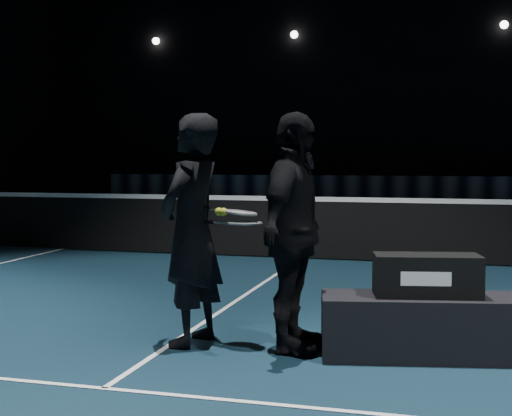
{
  "coord_description": "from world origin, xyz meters",
  "views": [
    {
      "loc": [
        2.2,
        -10.6,
        1.53
      ],
      "look_at": [
        0.71,
        -5.16,
        1.14
      ],
      "focal_mm": 50.0,
      "sensor_mm": 36.0,
      "label": 1
    }
  ],
  "objects_px": {
    "player_bench": "(426,327)",
    "racket_upper": "(240,213)",
    "player_a": "(192,230)",
    "player_b": "(293,233)",
    "racket_lower": "(245,223)",
    "racket_bag": "(427,275)",
    "tennis_balls": "(222,210)"
  },
  "relations": [
    {
      "from": "racket_bag",
      "to": "player_a",
      "type": "distance_m",
      "value": 1.9
    },
    {
      "from": "player_a",
      "to": "racket_lower",
      "type": "height_order",
      "value": "player_a"
    },
    {
      "from": "racket_bag",
      "to": "tennis_balls",
      "type": "bearing_deg",
      "value": 172.29
    },
    {
      "from": "player_bench",
      "to": "racket_bag",
      "type": "relative_size",
      "value": 2.0
    },
    {
      "from": "player_bench",
      "to": "racket_lower",
      "type": "bearing_deg",
      "value": 172.94
    },
    {
      "from": "player_bench",
      "to": "racket_bag",
      "type": "xyz_separation_m",
      "value": [
        0.0,
        0.0,
        0.4
      ]
    },
    {
      "from": "player_b",
      "to": "racket_upper",
      "type": "distance_m",
      "value": 0.47
    },
    {
      "from": "player_bench",
      "to": "racket_lower",
      "type": "height_order",
      "value": "racket_lower"
    },
    {
      "from": "player_b",
      "to": "racket_upper",
      "type": "xyz_separation_m",
      "value": [
        -0.45,
        0.04,
        0.15
      ]
    },
    {
      "from": "tennis_balls",
      "to": "racket_upper",
      "type": "bearing_deg",
      "value": 13.85
    },
    {
      "from": "racket_bag",
      "to": "racket_lower",
      "type": "relative_size",
      "value": 1.17
    },
    {
      "from": "player_a",
      "to": "racket_lower",
      "type": "xyz_separation_m",
      "value": [
        0.45,
        0.0,
        0.07
      ]
    },
    {
      "from": "racket_bag",
      "to": "racket_lower",
      "type": "height_order",
      "value": "racket_lower"
    },
    {
      "from": "racket_upper",
      "to": "tennis_balls",
      "type": "height_order",
      "value": "tennis_balls"
    },
    {
      "from": "player_bench",
      "to": "tennis_balls",
      "type": "height_order",
      "value": "tennis_balls"
    },
    {
      "from": "player_bench",
      "to": "player_a",
      "type": "distance_m",
      "value": 2.01
    },
    {
      "from": "player_bench",
      "to": "tennis_balls",
      "type": "distance_m",
      "value": 1.84
    },
    {
      "from": "racket_bag",
      "to": "player_a",
      "type": "relative_size",
      "value": 0.42
    },
    {
      "from": "racket_bag",
      "to": "racket_upper",
      "type": "bearing_deg",
      "value": 171.26
    },
    {
      "from": "player_a",
      "to": "racket_lower",
      "type": "relative_size",
      "value": 2.79
    },
    {
      "from": "racket_lower",
      "to": "racket_upper",
      "type": "xyz_separation_m",
      "value": [
        -0.05,
        0.04,
        0.08
      ]
    },
    {
      "from": "racket_lower",
      "to": "racket_upper",
      "type": "relative_size",
      "value": 1.0
    },
    {
      "from": "player_b",
      "to": "racket_lower",
      "type": "xyz_separation_m",
      "value": [
        -0.4,
        -0.0,
        0.07
      ]
    },
    {
      "from": "racket_bag",
      "to": "tennis_balls",
      "type": "distance_m",
      "value": 1.69
    },
    {
      "from": "tennis_balls",
      "to": "player_a",
      "type": "bearing_deg",
      "value": -178.6
    },
    {
      "from": "player_bench",
      "to": "racket_upper",
      "type": "distance_m",
      "value": 1.7
    },
    {
      "from": "racket_upper",
      "to": "player_b",
      "type": "bearing_deg",
      "value": -9.08
    },
    {
      "from": "player_a",
      "to": "player_b",
      "type": "relative_size",
      "value": 1.0
    },
    {
      "from": "player_a",
      "to": "tennis_balls",
      "type": "bearing_deg",
      "value": 101.93
    },
    {
      "from": "player_a",
      "to": "tennis_balls",
      "type": "distance_m",
      "value": 0.31
    },
    {
      "from": "player_bench",
      "to": "racket_upper",
      "type": "xyz_separation_m",
      "value": [
        -1.47,
        -0.06,
        0.86
      ]
    },
    {
      "from": "racket_upper",
      "to": "racket_lower",
      "type": "bearing_deg",
      "value": -42.66
    }
  ]
}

